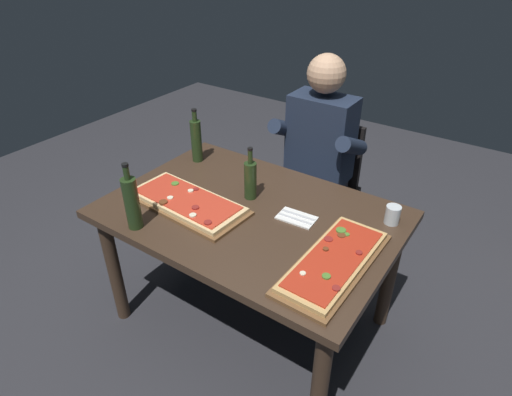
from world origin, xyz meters
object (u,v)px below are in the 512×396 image
(pizza_rectangular_left, at_px, (334,262))
(seated_diner, at_px, (316,154))
(tumbler_near_camera, at_px, (393,215))
(dining_table, at_px, (250,227))
(diner_chair, at_px, (322,182))
(vinegar_bottle_green, at_px, (250,179))
(wine_bottle_dark, at_px, (132,202))
(pizza_rectangular_front, at_px, (187,202))
(oil_bottle_amber, at_px, (196,140))

(pizza_rectangular_left, xyz_separation_m, seated_diner, (-0.54, 0.86, -0.02))
(tumbler_near_camera, bearing_deg, dining_table, -153.67)
(tumbler_near_camera, bearing_deg, diner_chair, 138.09)
(vinegar_bottle_green, relative_size, diner_chair, 0.32)
(pizza_rectangular_left, distance_m, seated_diner, 1.02)
(seated_diner, bearing_deg, pizza_rectangular_left, -58.23)
(wine_bottle_dark, xyz_separation_m, seated_diner, (0.33, 1.14, -0.13))
(wine_bottle_dark, relative_size, diner_chair, 0.38)
(pizza_rectangular_left, relative_size, vinegar_bottle_green, 2.23)
(dining_table, xyz_separation_m, pizza_rectangular_front, (-0.29, -0.14, 0.12))
(pizza_rectangular_front, distance_m, seated_diner, 0.91)
(wine_bottle_dark, height_order, oil_bottle_amber, wine_bottle_dark)
(pizza_rectangular_front, xyz_separation_m, seated_diner, (0.26, 0.87, -0.02))
(oil_bottle_amber, distance_m, seated_diner, 0.73)
(wine_bottle_dark, relative_size, oil_bottle_amber, 1.03)
(wine_bottle_dark, height_order, tumbler_near_camera, wine_bottle_dark)
(dining_table, xyz_separation_m, vinegar_bottle_green, (-0.07, 0.11, 0.20))
(vinegar_bottle_green, xyz_separation_m, seated_diner, (0.05, 0.63, -0.10))
(vinegar_bottle_green, relative_size, seated_diner, 0.21)
(oil_bottle_amber, xyz_separation_m, tumbler_near_camera, (1.16, 0.03, -0.09))
(dining_table, relative_size, diner_chair, 1.61)
(pizza_rectangular_left, bearing_deg, tumbler_near_camera, 78.27)
(wine_bottle_dark, xyz_separation_m, diner_chair, (0.33, 1.26, -0.39))
(seated_diner, bearing_deg, tumbler_near_camera, -35.19)
(diner_chair, height_order, seated_diner, seated_diner)
(dining_table, distance_m, diner_chair, 0.87)
(pizza_rectangular_left, height_order, seated_diner, seated_diner)
(dining_table, height_order, pizza_rectangular_left, pizza_rectangular_left)
(oil_bottle_amber, bearing_deg, dining_table, -25.14)
(diner_chair, bearing_deg, vinegar_bottle_green, -93.50)
(oil_bottle_amber, distance_m, diner_chair, 0.89)
(wine_bottle_dark, bearing_deg, pizza_rectangular_front, 74.23)
(oil_bottle_amber, bearing_deg, pizza_rectangular_left, -20.18)
(tumbler_near_camera, relative_size, diner_chair, 0.10)
(dining_table, bearing_deg, diner_chair, 91.78)
(tumbler_near_camera, bearing_deg, pizza_rectangular_front, -153.99)
(oil_bottle_amber, relative_size, seated_diner, 0.24)
(pizza_rectangular_front, relative_size, vinegar_bottle_green, 2.31)
(diner_chair, xyz_separation_m, seated_diner, (-0.00, -0.12, 0.26))
(vinegar_bottle_green, height_order, seated_diner, seated_diner)
(wine_bottle_dark, distance_m, oil_bottle_amber, 0.70)
(seated_diner, bearing_deg, oil_bottle_amber, -138.99)
(oil_bottle_amber, distance_m, tumbler_near_camera, 1.17)
(vinegar_bottle_green, bearing_deg, tumbler_near_camera, 15.84)
(dining_table, height_order, oil_bottle_amber, oil_bottle_amber)
(oil_bottle_amber, xyz_separation_m, vinegar_bottle_green, (0.49, -0.16, -0.03))
(pizza_rectangular_front, height_order, pizza_rectangular_left, same)
(pizza_rectangular_left, relative_size, seated_diner, 0.47)
(pizza_rectangular_left, xyz_separation_m, oil_bottle_amber, (-1.08, 0.40, 0.11))
(oil_bottle_amber, xyz_separation_m, seated_diner, (0.54, 0.47, -0.13))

